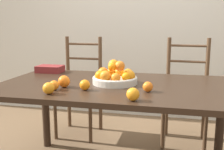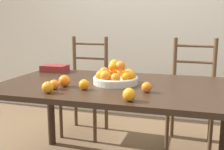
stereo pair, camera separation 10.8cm
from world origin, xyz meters
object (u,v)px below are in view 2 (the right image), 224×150
object	(u,v)px
orange_loose_1	(64,81)
chair_right	(192,96)
orange_loose_5	(129,95)
orange_loose_4	(54,84)
orange_loose_0	(48,87)
chair_left	(86,89)
fruit_bowl	(116,77)
orange_loose_2	(84,85)
orange_loose_3	(147,87)
book_stack	(55,68)

from	to	relation	value
orange_loose_1	chair_right	xyz separation A→B (m)	(0.87, 0.96, -0.30)
orange_loose_1	orange_loose_5	xyz separation A→B (m)	(0.51, -0.22, -0.00)
orange_loose_1	orange_loose_4	world-z (taller)	orange_loose_1
orange_loose_0	chair_left	xyz separation A→B (m)	(-0.21, 1.15, -0.29)
orange_loose_4	chair_left	xyz separation A→B (m)	(-0.20, 1.05, -0.29)
fruit_bowl	orange_loose_1	size ratio (longest dim) A/B	4.02
orange_loose_4	fruit_bowl	bearing A→B (deg)	38.33
orange_loose_0	chair_left	size ratio (longest dim) A/B	0.07
orange_loose_0	orange_loose_2	xyz separation A→B (m)	(0.19, 0.14, -0.00)
chair_right	chair_left	bearing A→B (deg)	-175.66
orange_loose_5	chair_left	size ratio (longest dim) A/B	0.07
fruit_bowl	chair_left	xyz separation A→B (m)	(-0.55, 0.77, -0.31)
chair_left	orange_loose_2	bearing A→B (deg)	-67.16
chair_right	orange_loose_3	bearing A→B (deg)	-102.83
orange_loose_0	orange_loose_1	bearing A→B (deg)	83.40
fruit_bowl	orange_loose_4	bearing A→B (deg)	-141.67
orange_loose_2	chair_right	xyz separation A→B (m)	(0.70, 1.01, -0.29)
orange_loose_1	orange_loose_2	xyz separation A→B (m)	(0.16, -0.05, -0.01)
book_stack	orange_loose_0	bearing A→B (deg)	-64.99
orange_loose_4	chair_right	xyz separation A→B (m)	(0.90, 1.05, -0.29)
fruit_bowl	chair_left	world-z (taller)	chair_left
fruit_bowl	orange_loose_2	bearing A→B (deg)	-123.21
orange_loose_5	chair_right	xyz separation A→B (m)	(0.36, 1.19, -0.29)
orange_loose_1	chair_left	distance (m)	1.03
orange_loose_4	book_stack	size ratio (longest dim) A/B	0.28
chair_left	book_stack	size ratio (longest dim) A/B	4.61
orange_loose_3	orange_loose_0	bearing A→B (deg)	-162.38
orange_loose_0	orange_loose_4	world-z (taller)	orange_loose_0
orange_loose_2	orange_loose_4	bearing A→B (deg)	-167.86
orange_loose_0	orange_loose_1	xyz separation A→B (m)	(0.02, 0.19, 0.00)
chair_left	book_stack	bearing A→B (deg)	-104.05
chair_right	book_stack	world-z (taller)	chair_right
orange_loose_5	book_stack	size ratio (longest dim) A/B	0.33
orange_loose_2	orange_loose_3	size ratio (longest dim) A/B	1.05
orange_loose_0	orange_loose_2	size ratio (longest dim) A/B	1.05
orange_loose_3	chair_right	world-z (taller)	chair_right
chair_left	orange_loose_3	bearing A→B (deg)	-48.85
orange_loose_0	chair_left	bearing A→B (deg)	100.32
orange_loose_2	book_stack	bearing A→B (deg)	132.36
orange_loose_2	orange_loose_5	xyz separation A→B (m)	(0.34, -0.18, 0.00)
orange_loose_4	orange_loose_1	bearing A→B (deg)	69.74
fruit_bowl	orange_loose_4	size ratio (longest dim) A/B	5.10
fruit_bowl	orange_loose_0	xyz separation A→B (m)	(-0.34, -0.38, -0.01)
fruit_bowl	orange_loose_3	distance (m)	0.32
orange_loose_1	chair_right	distance (m)	1.33
orange_loose_0	orange_loose_3	bearing A→B (deg)	17.62
orange_loose_4	book_stack	distance (m)	0.69
chair_left	chair_right	distance (m)	1.10
orange_loose_2	chair_right	bearing A→B (deg)	55.10
orange_loose_0	orange_loose_5	bearing A→B (deg)	-3.62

